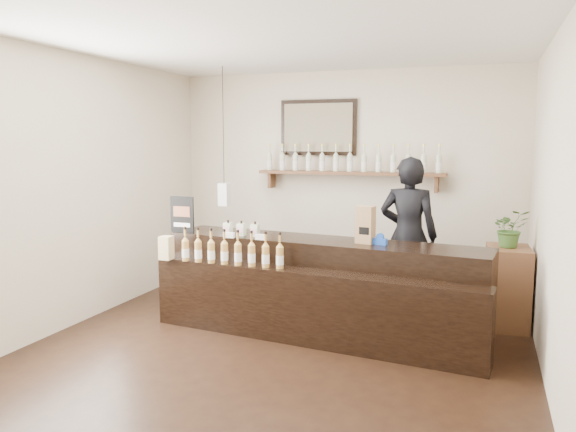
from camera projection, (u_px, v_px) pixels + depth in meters
The scene contains 10 objects.
ground at pixel (277, 349), 5.17m from camera, with size 5.00×5.00×0.00m, color black.
room_shell at pixel (277, 164), 4.95m from camera, with size 5.00×5.00×5.00m.
back_wall_decor at pixel (331, 153), 7.21m from camera, with size 2.66×0.96×1.69m.
counter at pixel (317, 290), 5.59m from camera, with size 3.34×1.23×1.08m.
promo_sign at pixel (182, 215), 6.05m from camera, with size 0.28×0.03×0.39m.
paper_bag at pixel (365, 225), 5.41m from camera, with size 0.19×0.15×0.36m.
tape_dispenser at pixel (380, 240), 5.35m from camera, with size 0.14×0.08×0.11m.
side_cabinet at pixel (507, 287), 5.75m from camera, with size 0.45×0.60×0.83m.
potted_plant at pixel (510, 228), 5.67m from camera, with size 0.35×0.30×0.39m, color #375D25.
shopkeeper at pixel (409, 225), 6.17m from camera, with size 0.72×0.47×1.97m, color black.
Camera 1 is at (1.75, -4.65, 1.90)m, focal length 35.00 mm.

